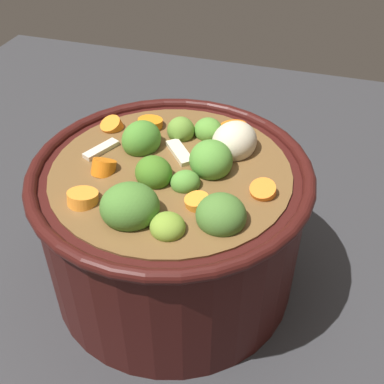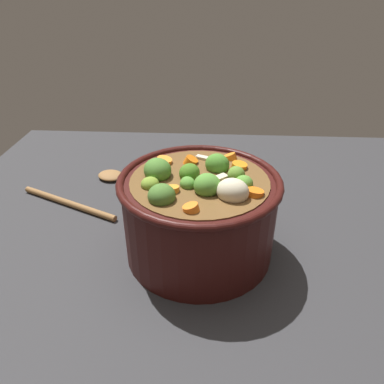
% 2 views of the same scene
% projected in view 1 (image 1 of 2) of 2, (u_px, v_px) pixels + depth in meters
% --- Properties ---
extents(ground_plane, '(1.10, 1.10, 0.00)m').
position_uv_depth(ground_plane, '(174.00, 274.00, 0.53)').
color(ground_plane, '#2D2D30').
extents(cooking_pot, '(0.26, 0.26, 0.17)m').
position_uv_depth(cooking_pot, '(173.00, 222.00, 0.48)').
color(cooking_pot, '#38110F').
rests_on(cooking_pot, ground_plane).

